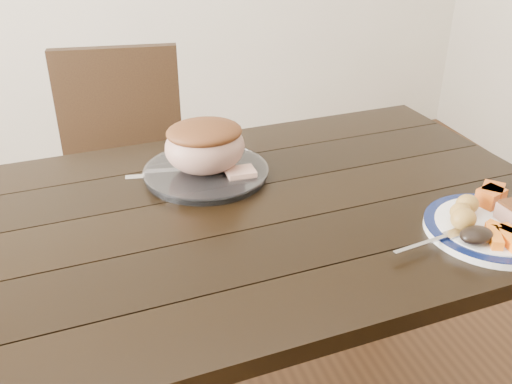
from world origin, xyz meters
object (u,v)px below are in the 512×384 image
object	(u,v)px
dinner_plate	(491,229)
fork	(434,241)
carving_knife	(213,170)
chair_far	(125,172)
roast_joint	(205,147)
dining_table	(221,247)
serving_platter	(206,174)

from	to	relation	value
dinner_plate	fork	distance (m)	0.15
carving_knife	chair_far	bearing A→B (deg)	118.36
carving_knife	fork	bearing A→B (deg)	-45.30
dinner_plate	roast_joint	size ratio (longest dim) A/B	1.41
dinner_plate	fork	world-z (taller)	fork
dining_table	carving_knife	bearing A→B (deg)	80.63
dining_table	chair_far	world-z (taller)	chair_far
dining_table	fork	bearing A→B (deg)	-35.60
dinner_plate	fork	bearing A→B (deg)	-173.49
chair_far	carving_knife	world-z (taller)	chair_far
serving_platter	roast_joint	world-z (taller)	roast_joint
chair_far	carving_knife	xyz separation A→B (m)	(0.19, -0.53, 0.23)
dining_table	chair_far	bearing A→B (deg)	102.00
chair_far	roast_joint	size ratio (longest dim) A/B	4.67
fork	carving_knife	bearing A→B (deg)	116.43
fork	carving_knife	world-z (taller)	fork
dinner_plate	carving_knife	world-z (taller)	dinner_plate
dining_table	dinner_plate	bearing A→B (deg)	-25.54
roast_joint	serving_platter	bearing A→B (deg)	90.00
chair_far	fork	size ratio (longest dim) A/B	5.22
dining_table	roast_joint	size ratio (longest dim) A/B	8.32
fork	roast_joint	bearing A→B (deg)	119.25
fork	carving_knife	distance (m)	0.59
chair_far	carving_knife	distance (m)	0.61
dinner_plate	roast_joint	world-z (taller)	roast_joint
roast_joint	carving_knife	bearing A→B (deg)	43.14
fork	roast_joint	world-z (taller)	roast_joint
serving_platter	dining_table	bearing A→B (deg)	-93.90
chair_far	roast_joint	xyz separation A→B (m)	(0.17, -0.55, 0.31)
roast_joint	carving_knife	world-z (taller)	roast_joint
dinner_plate	serving_platter	xyz separation A→B (m)	(-0.52, 0.44, 0.00)
dining_table	dinner_plate	xyz separation A→B (m)	(0.53, -0.25, 0.10)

